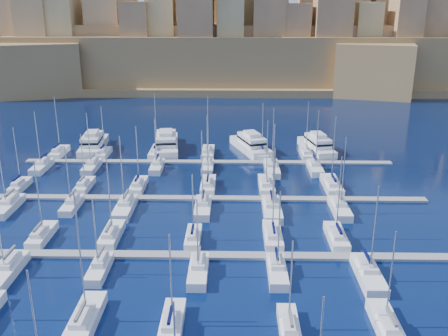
{
  "coord_description": "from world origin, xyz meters",
  "views": [
    {
      "loc": [
        5.74,
        -76.93,
        35.95
      ],
      "look_at": [
        4.19,
        6.0,
        7.62
      ],
      "focal_mm": 40.0,
      "sensor_mm": 36.0,
      "label": 1
    }
  ],
  "objects_px": {
    "motor_yacht_a": "(93,144)",
    "sailboat_4": "(289,327)",
    "motor_yacht_b": "(166,143)",
    "motor_yacht_c": "(251,144)",
    "motor_yacht_d": "(317,145)",
    "sailboat_2": "(85,319)"
  },
  "relations": [
    {
      "from": "sailboat_2",
      "to": "motor_yacht_b",
      "type": "relative_size",
      "value": 0.86
    },
    {
      "from": "motor_yacht_b",
      "to": "motor_yacht_c",
      "type": "bearing_deg",
      "value": -2.39
    },
    {
      "from": "motor_yacht_a",
      "to": "motor_yacht_c",
      "type": "distance_m",
      "value": 39.21
    },
    {
      "from": "sailboat_4",
      "to": "motor_yacht_b",
      "type": "height_order",
      "value": "sailboat_4"
    },
    {
      "from": "sailboat_4",
      "to": "motor_yacht_a",
      "type": "xyz_separation_m",
      "value": [
        -41.22,
        70.82,
        1.02
      ]
    },
    {
      "from": "motor_yacht_d",
      "to": "motor_yacht_a",
      "type": "bearing_deg",
      "value": 179.5
    },
    {
      "from": "motor_yacht_a",
      "to": "motor_yacht_b",
      "type": "height_order",
      "value": "same"
    },
    {
      "from": "sailboat_2",
      "to": "motor_yacht_a",
      "type": "distance_m",
      "value": 72.04
    },
    {
      "from": "motor_yacht_b",
      "to": "motor_yacht_c",
      "type": "relative_size",
      "value": 1.1
    },
    {
      "from": "motor_yacht_a",
      "to": "sailboat_2",
      "type": "bearing_deg",
      "value": -75.73
    },
    {
      "from": "motor_yacht_b",
      "to": "motor_yacht_c",
      "type": "height_order",
      "value": "same"
    },
    {
      "from": "sailboat_4",
      "to": "motor_yacht_c",
      "type": "bearing_deg",
      "value": 91.63
    },
    {
      "from": "motor_yacht_b",
      "to": "motor_yacht_d",
      "type": "xyz_separation_m",
      "value": [
        37.27,
        -1.45,
        0.0
      ]
    },
    {
      "from": "sailboat_2",
      "to": "sailboat_4",
      "type": "distance_m",
      "value": 23.49
    },
    {
      "from": "sailboat_4",
      "to": "motor_yacht_a",
      "type": "distance_m",
      "value": 81.95
    },
    {
      "from": "sailboat_4",
      "to": "motor_yacht_c",
      "type": "distance_m",
      "value": 70.95
    },
    {
      "from": "motor_yacht_a",
      "to": "motor_yacht_b",
      "type": "bearing_deg",
      "value": 3.06
    },
    {
      "from": "motor_yacht_c",
      "to": "motor_yacht_b",
      "type": "bearing_deg",
      "value": 177.61
    },
    {
      "from": "motor_yacht_a",
      "to": "motor_yacht_d",
      "type": "relative_size",
      "value": 1.05
    },
    {
      "from": "motor_yacht_a",
      "to": "sailboat_4",
      "type": "bearing_deg",
      "value": -59.8
    },
    {
      "from": "motor_yacht_c",
      "to": "motor_yacht_d",
      "type": "relative_size",
      "value": 1.08
    },
    {
      "from": "motor_yacht_d",
      "to": "motor_yacht_b",
      "type": "bearing_deg",
      "value": 177.77
    }
  ]
}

